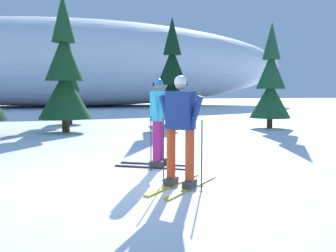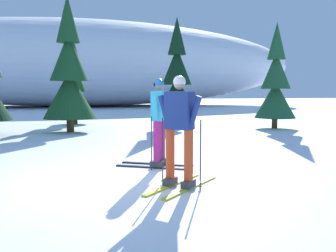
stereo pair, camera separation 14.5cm
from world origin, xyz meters
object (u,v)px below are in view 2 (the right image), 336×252
pine_tree_center_left (69,75)px  pine_tree_center_right (74,88)px  skier_navy_jacket (179,129)px  pine_tree_far_right (276,84)px  skier_cyan_jacket (159,120)px  pine_tree_right (177,80)px

pine_tree_center_left → pine_tree_center_right: size_ratio=1.28×
skier_navy_jacket → pine_tree_far_right: size_ratio=0.42×
skier_navy_jacket → pine_tree_far_right: 10.61m
skier_cyan_jacket → pine_tree_center_left: pine_tree_center_left is taller
pine_tree_center_left → pine_tree_right: bearing=21.6°
pine_tree_center_right → pine_tree_right: bearing=-18.1°
skier_navy_jacket → skier_cyan_jacket: 1.76m
skier_navy_jacket → pine_tree_center_left: size_ratio=0.35×
pine_tree_center_left → pine_tree_center_right: pine_tree_center_left is taller
pine_tree_center_left → pine_tree_far_right: size_ratio=1.18×
pine_tree_right → skier_cyan_jacket: bearing=-106.6°
skier_navy_jacket → pine_tree_right: size_ratio=0.37×
skier_navy_jacket → pine_tree_right: pine_tree_right is taller
skier_navy_jacket → pine_tree_center_left: 9.27m
skier_cyan_jacket → pine_tree_center_right: size_ratio=0.45×
skier_navy_jacket → pine_tree_far_right: bearing=52.7°
pine_tree_center_left → pine_tree_center_right: 3.43m
pine_tree_right → pine_tree_center_right: bearing=161.9°
skier_navy_jacket → pine_tree_far_right: pine_tree_far_right is taller
skier_cyan_jacket → pine_tree_right: size_ratio=0.37×
pine_tree_center_left → pine_tree_far_right: 8.46m
skier_cyan_jacket → pine_tree_far_right: 9.26m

